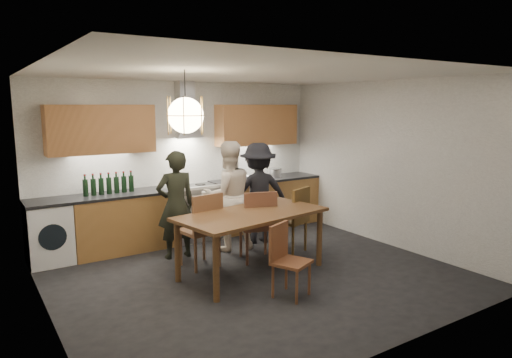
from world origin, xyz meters
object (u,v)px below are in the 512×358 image
person_left (176,205)px  mixing_bowl (255,178)px  dining_table (252,220)px  chair_back_left (203,226)px  person_right (258,193)px  chair_front (286,255)px  person_mid (228,196)px  wine_bottles (109,183)px  stock_pot (275,173)px

person_left → mixing_bowl: bearing=-155.0°
dining_table → mixing_bowl: bearing=47.3°
chair_back_left → person_right: (1.30, 0.63, 0.21)m
chair_front → chair_back_left: bearing=82.8°
dining_table → person_mid: size_ratio=1.24×
chair_front → person_left: person_left is taller
dining_table → person_mid: (0.25, 1.08, 0.11)m
person_left → person_mid: person_mid is taller
mixing_bowl → wine_bottles: wine_bottles is taller
person_right → person_mid: bearing=22.9°
stock_pot → person_left: bearing=-162.5°
person_mid → mixing_bowl: person_mid is taller
chair_back_left → person_left: person_left is taller
mixing_bowl → person_right: bearing=-118.4°
chair_front → person_left: bearing=81.3°
chair_back_left → person_right: bearing=-161.1°
person_left → person_right: size_ratio=0.97×
person_left → wine_bottles: person_left is taller
chair_back_left → person_mid: bearing=-148.7°
dining_table → chair_back_left: (-0.45, 0.52, -0.13)m
chair_back_left → mixing_bowl: bearing=-149.2°
dining_table → chair_front: 0.85m
dining_table → mixing_bowl: size_ratio=7.11×
dining_table → stock_pot: (1.70, 1.86, 0.24)m
stock_pot → wine_bottles: (-3.01, 0.06, 0.08)m
person_mid → wine_bottles: 1.79m
chair_back_left → stock_pot: size_ratio=4.76×
chair_front → person_right: size_ratio=0.53×
chair_front → stock_pot: size_ratio=3.88×
person_right → wine_bottles: person_right is taller
stock_pot → wine_bottles: 3.01m
chair_back_left → wine_bottles: (-0.86, 1.40, 0.46)m
person_mid → wine_bottles: person_mid is taller
chair_front → dining_table: bearing=62.7°
chair_front → person_mid: 1.94m
mixing_bowl → stock_pot: (0.49, 0.06, 0.04)m
person_mid → stock_pot: size_ratio=7.65×
person_mid → mixing_bowl: bearing=-133.4°
dining_table → person_right: person_right is taller
dining_table → chair_back_left: 0.70m
mixing_bowl → stock_pot: size_ratio=1.34×
chair_back_left → chair_front: chair_back_left is taller
chair_back_left → chair_front: (0.40, -1.34, -0.11)m
stock_pot → chair_back_left: bearing=-148.1°
dining_table → person_right: 1.44m
dining_table → person_left: person_left is taller
chair_front → stock_pot: stock_pot is taller
chair_front → wine_bottles: (-1.25, 2.74, 0.57)m
person_left → stock_pot: person_left is taller
wine_bottles → dining_table: bearing=-55.9°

